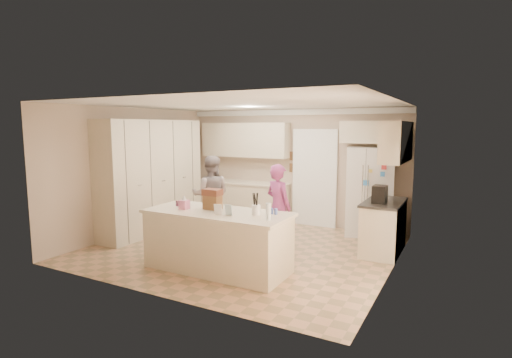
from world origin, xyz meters
The scene contains 41 objects.
floor centered at (0.00, 0.00, -0.01)m, with size 5.20×4.60×0.02m, color tan.
ceiling centered at (0.00, 0.00, 2.61)m, with size 5.20×4.60×0.02m, color white.
wall_back centered at (0.00, 2.31, 1.30)m, with size 5.20×0.02×2.60m, color tan.
wall_front centered at (0.00, -2.31, 1.30)m, with size 5.20×0.02×2.60m, color tan.
wall_left centered at (-2.61, 0.00, 1.30)m, with size 0.02×4.60×2.60m, color tan.
wall_right centered at (2.61, 0.00, 1.30)m, with size 0.02×4.60×2.60m, color tan.
crown_back centered at (0.00, 2.26, 2.53)m, with size 5.20×0.08×0.12m, color white.
pantry_bank centered at (-2.30, 0.20, 1.18)m, with size 0.60×2.60×2.35m, color beige.
back_base_cab centered at (-1.15, 2.00, 0.44)m, with size 2.20×0.60×0.88m, color beige.
back_countertop centered at (-1.15, 1.99, 0.90)m, with size 2.24×0.63×0.04m, color beige.
back_upper_cab centered at (-1.15, 2.12, 1.90)m, with size 2.20×0.35×0.80m, color beige.
doorway_opening centered at (0.55, 2.28, 1.05)m, with size 0.90×0.06×2.10m, color black.
doorway_casing centered at (0.55, 2.24, 1.05)m, with size 1.02×0.03×2.22m, color white.
wall_frame_upper centered at (0.02, 2.27, 1.55)m, with size 0.15×0.02×0.20m, color brown.
wall_frame_lower centered at (0.02, 2.27, 1.28)m, with size 0.15×0.02×0.20m, color brown.
refrigerator centered at (1.80, 2.06, 0.90)m, with size 0.90×0.70×1.80m, color white.
fridge_seam centered at (1.80, 1.70, 0.90)m, with size 0.01×0.02×1.78m, color gray.
fridge_dispenser centered at (1.58, 1.69, 1.15)m, with size 0.22×0.03×0.35m, color black.
fridge_handle_l centered at (1.75, 1.69, 1.05)m, with size 0.02×0.02×0.85m, color silver.
fridge_handle_r centered at (1.85, 1.69, 1.05)m, with size 0.02×0.02×0.85m, color silver.
over_fridge_cab centered at (1.65, 2.12, 2.10)m, with size 0.95×0.35×0.45m, color beige.
right_base_cab centered at (2.30, 1.00, 0.44)m, with size 0.60×1.20×0.88m, color beige.
right_countertop centered at (2.29, 1.00, 0.90)m, with size 0.63×1.24×0.04m, color #2D2B28.
right_upper_cab centered at (2.43, 1.20, 1.95)m, with size 0.35×1.50×0.70m, color beige.
coffee_maker centered at (2.25, 0.80, 1.07)m, with size 0.22×0.28×0.30m, color black.
island_base centered at (0.20, -1.10, 0.44)m, with size 2.20×0.90×0.88m, color beige.
island_top centered at (0.20, -1.10, 0.90)m, with size 2.28×0.96×0.05m, color beige.
utensil_crock centered at (0.85, -1.05, 1.00)m, with size 0.13×0.13×0.15m, color white.
tissue_box centered at (-0.35, -1.20, 1.00)m, with size 0.13×0.13×0.14m, color pink.
tissue_plume centered at (-0.35, -1.20, 1.10)m, with size 0.08×0.08×0.08m, color white.
dollhouse_body centered at (0.05, -1.00, 1.04)m, with size 0.26×0.18×0.22m, color brown.
dollhouse_roof centered at (0.05, -1.00, 1.20)m, with size 0.28×0.20×0.10m, color #592D1E.
jam_jar centered at (-0.60, -1.05, 0.97)m, with size 0.07×0.07×0.09m, color #59263F.
greeting_card_a centered at (0.35, -1.30, 1.01)m, with size 0.12×0.01×0.16m, color white.
greeting_card_b centered at (0.50, -1.25, 1.01)m, with size 0.12×0.01×0.16m, color silver.
water_bottle centered at (1.15, -1.25, 1.04)m, with size 0.07×0.07×0.24m, color silver.
shaker_salt centered at (1.02, -0.88, 0.97)m, with size 0.05×0.05×0.09m, color #4158AE.
shaker_pepper centered at (1.09, -0.88, 0.97)m, with size 0.05×0.05×0.09m, color #4158AE.
teen_boy centered at (-1.08, 0.58, 0.81)m, with size 0.79×0.62×1.63m, color gray.
teen_girl centered at (0.56, 0.34, 0.77)m, with size 0.57×0.37×1.55m, color #B0418E.
fridge_magnets centered at (1.80, 1.69, 0.90)m, with size 0.76×0.02×1.44m, color tan, non-canonical shape.
Camera 1 is at (3.55, -6.09, 2.21)m, focal length 28.00 mm.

